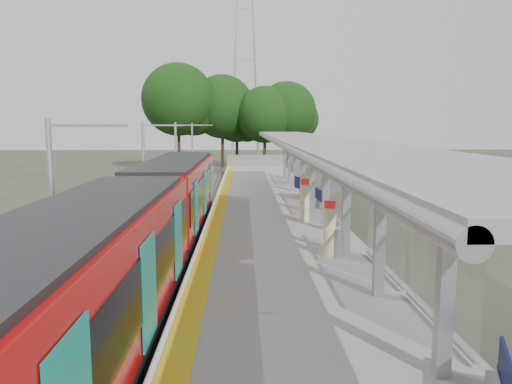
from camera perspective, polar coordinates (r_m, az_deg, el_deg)
trackbed at (r=26.57m, az=-8.29°, el=-3.46°), size 3.00×70.00×0.24m
platform at (r=26.35m, az=1.47°, el=-2.64°), size 6.00×50.00×1.00m
tactile_strip at (r=26.25m, az=-4.09°, el=-1.56°), size 0.60×50.00×0.02m
end_fence at (r=50.98m, az=0.04°, el=3.60°), size 6.00×0.10×1.20m
train at (r=16.83m, az=-12.28°, el=-3.34°), size 2.74×27.60×3.62m
canopy at (r=22.29m, az=6.15°, el=5.02°), size 3.27×38.00×3.66m
pylon at (r=80.08m, az=-1.26°, el=17.58°), size 8.00×4.00×38.00m
tree_cluster at (r=58.55m, az=-3.04°, el=9.56°), size 19.88×12.21×12.13m
catenary_masts at (r=25.46m, az=-12.51°, el=2.30°), size 2.08×48.16×5.40m
bench_mid at (r=25.85m, az=7.35°, el=-0.64°), size 0.51×1.43×0.96m
bench_far at (r=29.35m, az=5.37°, el=0.60°), size 1.01×1.79×1.17m
info_pillar_near at (r=16.29m, az=8.39°, el=-4.56°), size 0.41×0.41×1.81m
info_pillar_far at (r=22.05m, az=5.58°, el=-1.23°), size 0.42×0.42×1.88m
litter_bin at (r=16.39m, az=9.33°, el=-5.82°), size 0.46×0.46×0.84m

